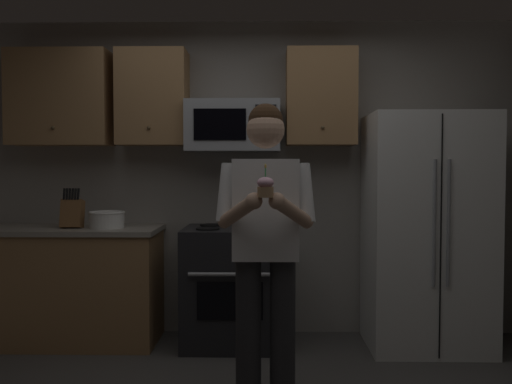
{
  "coord_description": "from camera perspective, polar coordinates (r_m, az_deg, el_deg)",
  "views": [
    {
      "loc": [
        0.12,
        -3.11,
        1.39
      ],
      "look_at": [
        0.06,
        0.21,
        1.25
      ],
      "focal_mm": 40.38,
      "sensor_mm": 36.0,
      "label": 1
    }
  ],
  "objects": [
    {
      "name": "oven_range",
      "position": [
        4.58,
        -2.34,
        -9.27
      ],
      "size": [
        0.76,
        0.7,
        0.93
      ],
      "color": "black",
      "rests_on": "ground"
    },
    {
      "name": "knife_block",
      "position": [
        4.71,
        -17.74,
        -1.99
      ],
      "size": [
        0.16,
        0.15,
        0.32
      ],
      "color": "brown",
      "rests_on": "counter_left"
    },
    {
      "name": "person",
      "position": [
        3.33,
        0.95,
        -4.39
      ],
      "size": [
        0.6,
        0.48,
        1.76
      ],
      "color": "#262628",
      "rests_on": "ground"
    },
    {
      "name": "cabinet_row_upper",
      "position": [
        4.75,
        -9.27,
        9.16
      ],
      "size": [
        2.78,
        0.36,
        0.76
      ],
      "color": "#9E7247"
    },
    {
      "name": "refrigerator",
      "position": [
        4.63,
        16.54,
        -3.75
      ],
      "size": [
        0.9,
        0.75,
        1.8
      ],
      "color": "white",
      "rests_on": "ground"
    },
    {
      "name": "microwave",
      "position": [
        4.61,
        -2.27,
        6.53
      ],
      "size": [
        0.74,
        0.41,
        0.4
      ],
      "color": "#9EA0A5"
    },
    {
      "name": "counter_left",
      "position": [
        4.85,
        -18.03,
        -8.72
      ],
      "size": [
        1.44,
        0.66,
        0.92
      ],
      "color": "#9E7247",
      "rests_on": "ground"
    },
    {
      "name": "cupcake",
      "position": [
        2.98,
        0.94,
        0.52
      ],
      "size": [
        0.09,
        0.09,
        0.17
      ],
      "color": "#A87F56"
    },
    {
      "name": "wall_back",
      "position": [
        4.87,
        -0.32,
        1.37
      ],
      "size": [
        4.4,
        0.1,
        2.6
      ],
      "primitive_type": "cube",
      "color": "gray",
      "rests_on": "ground"
    },
    {
      "name": "bowl_large_white",
      "position": [
        4.64,
        -14.57,
        -2.62
      ],
      "size": [
        0.28,
        0.28,
        0.13
      ],
      "color": "white",
      "rests_on": "counter_left"
    }
  ]
}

